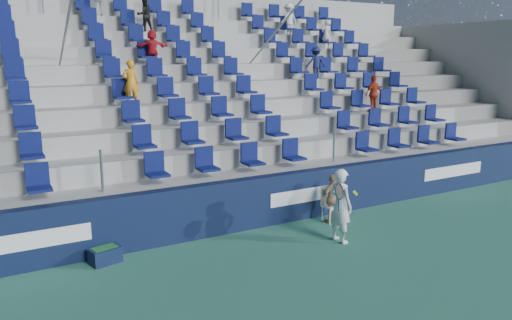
# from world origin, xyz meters

# --- Properties ---
(ground) EXTENTS (70.00, 70.00, 0.00)m
(ground) POSITION_xyz_m (0.00, 0.00, 0.00)
(ground) COLOR #307158
(ground) RESTS_ON ground
(sponsor_wall) EXTENTS (24.00, 0.32, 1.20)m
(sponsor_wall) POSITION_xyz_m (0.00, 3.15, 0.60)
(sponsor_wall) COLOR #0F1938
(sponsor_wall) RESTS_ON ground
(grandstand) EXTENTS (24.00, 8.17, 6.63)m
(grandstand) POSITION_xyz_m (-0.00, 8.24, 2.13)
(grandstand) COLOR #A4A49E
(grandstand) RESTS_ON ground
(tennis_player) EXTENTS (0.69, 0.66, 1.63)m
(tennis_player) POSITION_xyz_m (1.52, 1.42, 0.82)
(tennis_player) COLOR white
(tennis_player) RESTS_ON ground
(line_judge_chair) EXTENTS (0.40, 0.41, 0.87)m
(line_judge_chair) POSITION_xyz_m (2.15, 2.64, 0.49)
(line_judge_chair) COLOR white
(line_judge_chair) RESTS_ON ground
(line_judge) EXTENTS (0.72, 0.34, 1.20)m
(line_judge) POSITION_xyz_m (2.15, 2.50, 0.60)
(line_judge) COLOR tan
(line_judge) RESTS_ON ground
(ball_bin) EXTENTS (0.64, 0.50, 0.32)m
(ball_bin) POSITION_xyz_m (-3.22, 2.75, 0.18)
(ball_bin) COLOR #0E1834
(ball_bin) RESTS_ON ground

